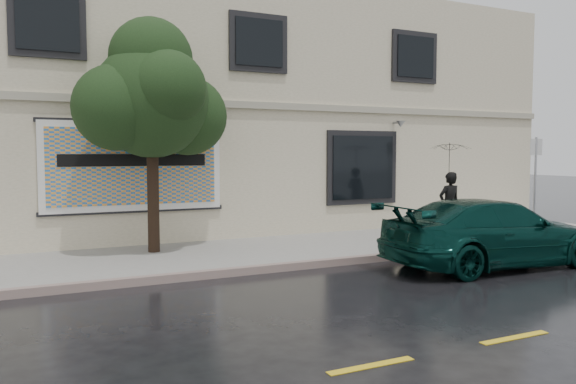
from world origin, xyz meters
name	(u,v)px	position (x,y,z in m)	size (l,w,h in m)	color
ground	(363,282)	(0.00, 0.00, 0.00)	(90.00, 90.00, 0.00)	black
sidewalk	(287,250)	(0.00, 3.25, 0.07)	(20.00, 3.50, 0.15)	#9D9B94
curb	(324,263)	(0.00, 1.50, 0.07)	(20.00, 0.18, 0.16)	gray
road_marking	(515,337)	(0.00, -3.50, 0.01)	(19.00, 0.12, 0.01)	gold
building	(211,118)	(0.00, 9.00, 3.50)	(20.00, 8.12, 7.00)	beige
billboard	(134,166)	(-3.20, 4.92, 2.05)	(4.30, 0.16, 2.20)	white
car	(492,233)	(3.16, -0.01, 0.71)	(2.15, 4.87, 1.42)	#072A25
pedestrian	(449,205)	(4.37, 2.64, 1.01)	(0.63, 0.41, 1.73)	black
umbrella	(450,156)	(4.37, 2.64, 2.28)	(1.09, 1.09, 0.81)	black
street_tree	(152,101)	(-2.98, 3.98, 3.50)	(2.54, 2.54, 4.65)	black
sign_pole	(535,178)	(6.38, 1.70, 1.72)	(0.31, 0.13, 2.62)	#94959C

